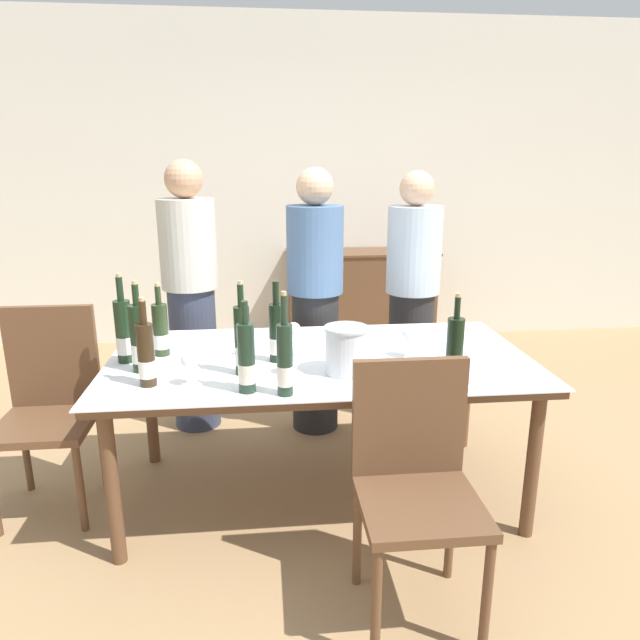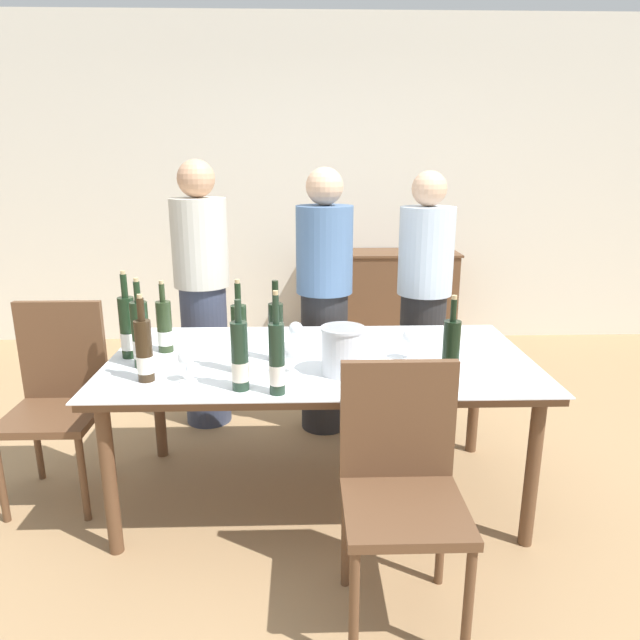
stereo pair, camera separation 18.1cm
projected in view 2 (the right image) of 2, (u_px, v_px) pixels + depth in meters
name	position (u px, v px, depth m)	size (l,w,h in m)	color
ground_plane	(320.00, 493.00, 2.86)	(12.00, 12.00, 0.00)	#A37F56
back_wall	(311.00, 185.00, 5.06)	(8.00, 0.10, 2.80)	silver
sideboard_cabinet	(381.00, 299.00, 5.06)	(1.32, 0.46, 0.85)	brown
dining_table	(320.00, 369.00, 2.68)	(1.95, 1.02, 0.72)	brown
ice_bucket	(343.00, 349.00, 2.43)	(0.19, 0.19, 0.21)	silver
wine_bottle_0	(141.00, 336.00, 2.51)	(0.08, 0.08, 0.40)	black
wine_bottle_1	(276.00, 333.00, 2.59)	(0.07, 0.07, 0.37)	black
wine_bottle_2	(451.00, 356.00, 2.29)	(0.07, 0.07, 0.38)	black
wine_bottle_3	(240.00, 358.00, 2.25)	(0.07, 0.07, 0.37)	#1E3323
wine_bottle_4	(240.00, 340.00, 2.44)	(0.07, 0.07, 0.41)	black
wine_bottle_5	(165.00, 328.00, 2.72)	(0.07, 0.07, 0.35)	#28381E
wine_bottle_6	(144.00, 352.00, 2.35)	(0.07, 0.07, 0.37)	#332314
wine_bottle_7	(128.00, 328.00, 2.63)	(0.07, 0.07, 0.41)	black
wine_bottle_8	(277.00, 360.00, 2.21)	(0.06, 0.06, 0.42)	#1E3323
wine_glass_0	(296.00, 330.00, 2.78)	(0.07, 0.07, 0.13)	white
wine_glass_1	(411.00, 338.00, 2.61)	(0.08, 0.08, 0.15)	white
wine_glass_2	(291.00, 351.00, 2.43)	(0.08, 0.08, 0.15)	white
wine_glass_3	(186.00, 360.00, 2.35)	(0.07, 0.07, 0.14)	white
wine_glass_4	(347.00, 340.00, 2.60)	(0.07, 0.07, 0.14)	white
chair_left_end	(58.00, 389.00, 2.77)	(0.42, 0.42, 0.95)	brown
chair_near_front	(401.00, 476.00, 2.01)	(0.42, 0.42, 0.93)	brown
person_host	(203.00, 297.00, 3.45)	(0.33, 0.33, 1.62)	#383F56
person_guest_left	(324.00, 304.00, 3.38)	(0.33, 0.33, 1.58)	#262628
person_guest_right	(424.00, 301.00, 3.50)	(0.33, 0.33, 1.56)	#262628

